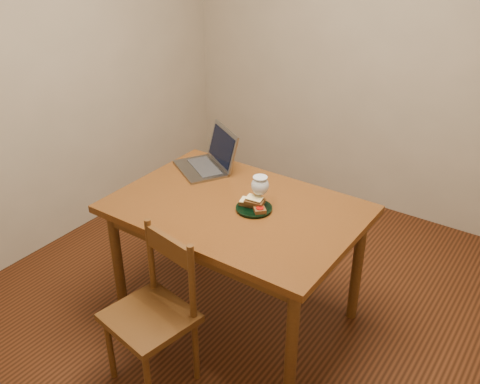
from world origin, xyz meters
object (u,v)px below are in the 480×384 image
Objects in this scene: table at (237,220)px; plate at (254,209)px; laptop at (211,158)px; chair at (152,307)px; milk_glass at (260,192)px.

plate is at bearing 10.53° from table.
laptop is at bearing 151.14° from plate.
table is at bearing -5.89° from laptop.
chair is 0.72m from plate.
plate is at bearing -99.78° from milk_glass.
table is at bearing -169.47° from plate.
plate is 0.44× the size of laptop.
table is at bearing -149.84° from milk_glass.
table is 0.14m from plate.
laptop is (-0.39, 0.29, 0.15)m from table.
plate is (0.10, 0.02, 0.09)m from table.
chair is at bearing -104.11° from milk_glass.
laptop is (-0.33, 0.91, 0.35)m from chair.
table is 0.65m from chair.
laptop reaches higher than plate.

